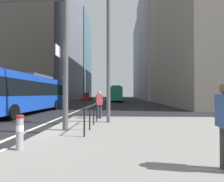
{
  "coord_description": "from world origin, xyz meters",
  "views": [
    {
      "loc": [
        3.98,
        -7.49,
        1.62
      ],
      "look_at": [
        2.32,
        37.02,
        2.42
      ],
      "focal_mm": 28.07,
      "sensor_mm": 36.0,
      "label": 1
    }
  ],
  "objects_px": {
    "city_bus_blue_oncoming": "(26,92)",
    "bollard_left": "(20,130)",
    "street_lamp_post": "(108,25)",
    "pedestrian_walking": "(99,103)",
    "city_bus_red_receding": "(116,93)",
    "car_oncoming_mid": "(87,97)",
    "traffic_signal_gantry": "(10,34)",
    "car_receding_near": "(119,96)"
  },
  "relations": [
    {
      "from": "car_oncoming_mid",
      "to": "car_receding_near",
      "type": "height_order",
      "value": "same"
    },
    {
      "from": "city_bus_red_receding",
      "to": "car_receding_near",
      "type": "xyz_separation_m",
      "value": [
        0.54,
        17.19,
        -0.85
      ]
    },
    {
      "from": "traffic_signal_gantry",
      "to": "bollard_left",
      "type": "height_order",
      "value": "traffic_signal_gantry"
    },
    {
      "from": "city_bus_blue_oncoming",
      "to": "bollard_left",
      "type": "height_order",
      "value": "city_bus_blue_oncoming"
    },
    {
      "from": "city_bus_red_receding",
      "to": "pedestrian_walking",
      "type": "height_order",
      "value": "city_bus_red_receding"
    },
    {
      "from": "car_oncoming_mid",
      "to": "traffic_signal_gantry",
      "type": "distance_m",
      "value": 37.7
    },
    {
      "from": "car_receding_near",
      "to": "bollard_left",
      "type": "xyz_separation_m",
      "value": [
        -2.69,
        -51.48,
        -0.33
      ]
    },
    {
      "from": "city_bus_red_receding",
      "to": "pedestrian_walking",
      "type": "relative_size",
      "value": 6.67
    },
    {
      "from": "bollard_left",
      "to": "traffic_signal_gantry",
      "type": "bearing_deg",
      "value": 126.79
    },
    {
      "from": "traffic_signal_gantry",
      "to": "street_lamp_post",
      "type": "relative_size",
      "value": 0.86
    },
    {
      "from": "street_lamp_post",
      "to": "pedestrian_walking",
      "type": "bearing_deg",
      "value": 114.28
    },
    {
      "from": "traffic_signal_gantry",
      "to": "street_lamp_post",
      "type": "height_order",
      "value": "street_lamp_post"
    },
    {
      "from": "city_bus_blue_oncoming",
      "to": "traffic_signal_gantry",
      "type": "bearing_deg",
      "value": -65.98
    },
    {
      "from": "traffic_signal_gantry",
      "to": "street_lamp_post",
      "type": "bearing_deg",
      "value": 27.51
    },
    {
      "from": "street_lamp_post",
      "to": "bollard_left",
      "type": "height_order",
      "value": "street_lamp_post"
    },
    {
      "from": "pedestrian_walking",
      "to": "city_bus_blue_oncoming",
      "type": "bearing_deg",
      "value": 150.42
    },
    {
      "from": "street_lamp_post",
      "to": "car_receding_near",
      "type": "bearing_deg",
      "value": 89.27
    },
    {
      "from": "city_bus_blue_oncoming",
      "to": "traffic_signal_gantry",
      "type": "height_order",
      "value": "traffic_signal_gantry"
    },
    {
      "from": "car_oncoming_mid",
      "to": "street_lamp_post",
      "type": "bearing_deg",
      "value": -77.97
    },
    {
      "from": "street_lamp_post",
      "to": "bollard_left",
      "type": "xyz_separation_m",
      "value": [
        -2.09,
        -4.59,
        -4.62
      ]
    },
    {
      "from": "city_bus_blue_oncoming",
      "to": "pedestrian_walking",
      "type": "height_order",
      "value": "city_bus_blue_oncoming"
    },
    {
      "from": "street_lamp_post",
      "to": "car_oncoming_mid",
      "type": "bearing_deg",
      "value": 102.03
    },
    {
      "from": "city_bus_red_receding",
      "to": "traffic_signal_gantry",
      "type": "distance_m",
      "value": 32.11
    },
    {
      "from": "city_bus_blue_oncoming",
      "to": "pedestrian_walking",
      "type": "relative_size",
      "value": 6.72
    },
    {
      "from": "bollard_left",
      "to": "pedestrian_walking",
      "type": "xyz_separation_m",
      "value": [
        1.45,
        6.02,
        0.41
      ]
    },
    {
      "from": "city_bus_blue_oncoming",
      "to": "pedestrian_walking",
      "type": "xyz_separation_m",
      "value": [
        6.55,
        -3.72,
        -0.77
      ]
    },
    {
      "from": "city_bus_red_receding",
      "to": "street_lamp_post",
      "type": "relative_size",
      "value": 1.39
    },
    {
      "from": "car_oncoming_mid",
      "to": "bollard_left",
      "type": "relative_size",
      "value": 4.58
    },
    {
      "from": "city_bus_blue_oncoming",
      "to": "street_lamp_post",
      "type": "height_order",
      "value": "street_lamp_post"
    },
    {
      "from": "car_receding_near",
      "to": "bollard_left",
      "type": "distance_m",
      "value": 51.55
    },
    {
      "from": "city_bus_red_receding",
      "to": "bollard_left",
      "type": "xyz_separation_m",
      "value": [
        -2.15,
        -34.29,
        -1.18
      ]
    },
    {
      "from": "city_bus_blue_oncoming",
      "to": "bollard_left",
      "type": "bearing_deg",
      "value": -62.35
    },
    {
      "from": "city_bus_blue_oncoming",
      "to": "bollard_left",
      "type": "relative_size",
      "value": 12.2
    },
    {
      "from": "car_oncoming_mid",
      "to": "street_lamp_post",
      "type": "relative_size",
      "value": 0.52
    },
    {
      "from": "city_bus_red_receding",
      "to": "car_oncoming_mid",
      "type": "xyz_separation_m",
      "value": [
        -7.59,
        5.63,
        -0.85
      ]
    },
    {
      "from": "city_bus_red_receding",
      "to": "pedestrian_walking",
      "type": "distance_m",
      "value": 28.29
    },
    {
      "from": "city_bus_red_receding",
      "to": "pedestrian_walking",
      "type": "xyz_separation_m",
      "value": [
        -0.7,
        -28.27,
        -0.77
      ]
    },
    {
      "from": "city_bus_blue_oncoming",
      "to": "car_receding_near",
      "type": "relative_size",
      "value": 2.59
    },
    {
      "from": "traffic_signal_gantry",
      "to": "car_oncoming_mid",
      "type": "bearing_deg",
      "value": 95.43
    },
    {
      "from": "street_lamp_post",
      "to": "pedestrian_walking",
      "type": "xyz_separation_m",
      "value": [
        -0.64,
        1.43,
        -4.21
      ]
    },
    {
      "from": "city_bus_blue_oncoming",
      "to": "traffic_signal_gantry",
      "type": "relative_size",
      "value": 1.62
    },
    {
      "from": "city_bus_red_receding",
      "to": "bollard_left",
      "type": "relative_size",
      "value": 12.13
    }
  ]
}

